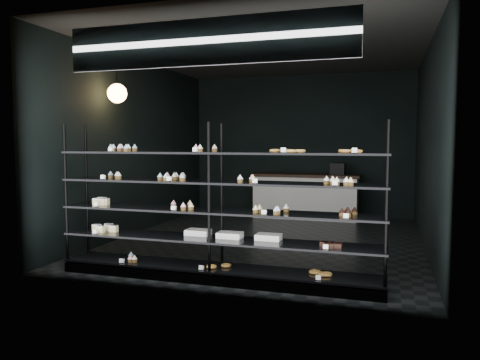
{
  "coord_description": "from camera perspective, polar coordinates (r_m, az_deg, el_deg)",
  "views": [
    {
      "loc": [
        1.89,
        -7.7,
        1.68
      ],
      "look_at": [
        0.08,
        -1.9,
        1.19
      ],
      "focal_mm": 35.0,
      "sensor_mm": 36.0,
      "label": 1
    }
  ],
  "objects": [
    {
      "name": "signage",
      "position": [
        5.24,
        -4.37,
        16.41
      ],
      "size": [
        3.3,
        0.05,
        0.5
      ],
      "color": "#0C153D",
      "rests_on": "room"
    },
    {
      "name": "display_shelf",
      "position": [
        5.7,
        -3.15,
        -5.97
      ],
      "size": [
        4.0,
        0.5,
        1.91
      ],
      "color": "black",
      "rests_on": "room"
    },
    {
      "name": "room",
      "position": [
        7.93,
        3.55,
        4.06
      ],
      "size": [
        5.01,
        6.01,
        3.2
      ],
      "color": "black",
      "rests_on": "ground"
    },
    {
      "name": "pendant_lamp",
      "position": [
        7.78,
        -14.75,
        10.19
      ],
      "size": [
        0.3,
        0.3,
        0.88
      ],
      "color": "black",
      "rests_on": "room"
    },
    {
      "name": "service_counter",
      "position": [
        10.4,
        8.04,
        -1.89
      ],
      "size": [
        2.33,
        0.65,
        1.23
      ],
      "color": "silver",
      "rests_on": "room"
    }
  ]
}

